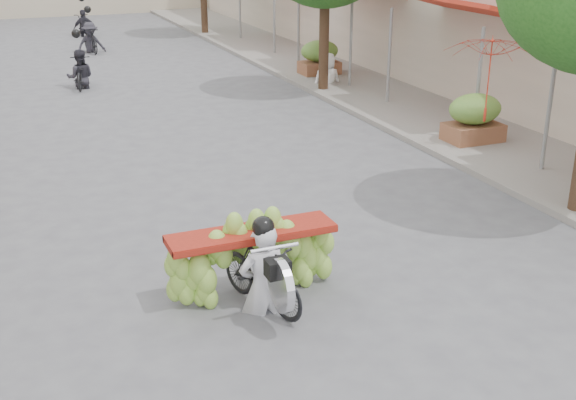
{
  "coord_description": "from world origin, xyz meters",
  "views": [
    {
      "loc": [
        -3.34,
        -4.5,
        4.63
      ],
      "look_at": [
        0.13,
        3.89,
        1.1
      ],
      "focal_mm": 45.0,
      "sensor_mm": 36.0,
      "label": 1
    }
  ],
  "objects": [
    {
      "name": "sidewalk_right",
      "position": [
        7.0,
        15.0,
        0.06
      ],
      "size": [
        4.0,
        60.0,
        0.12
      ],
      "primitive_type": "cube",
      "color": "gray",
      "rests_on": "ground"
    },
    {
      "name": "banana_motorbike",
      "position": [
        -0.54,
        3.28,
        0.72
      ],
      "size": [
        2.2,
        1.8,
        2.15
      ],
      "color": "black",
      "rests_on": "ground"
    },
    {
      "name": "market_umbrella",
      "position": [
        6.04,
        7.37,
        2.49
      ],
      "size": [
        2.6,
        2.6,
        1.78
      ],
      "rotation": [
        0.0,
        0.0,
        0.42
      ],
      "color": "#B12917",
      "rests_on": "ground"
    },
    {
      "name": "produce_crate_far",
      "position": [
        6.2,
        16.0,
        0.71
      ],
      "size": [
        1.2,
        0.88,
        1.16
      ],
      "color": "brown",
      "rests_on": "ground"
    },
    {
      "name": "bg_motorbike_b",
      "position": [
        0.23,
        23.35,
        0.86
      ],
      "size": [
        1.12,
        1.65,
        1.95
      ],
      "color": "black",
      "rests_on": "ground"
    },
    {
      "name": "produce_crate_mid",
      "position": [
        6.2,
        8.0,
        0.71
      ],
      "size": [
        1.2,
        0.88,
        1.16
      ],
      "color": "brown",
      "rests_on": "ground"
    },
    {
      "name": "bg_motorbike_a",
      "position": [
        -0.94,
        17.31,
        0.76
      ],
      "size": [
        0.87,
        1.59,
        1.95
      ],
      "color": "black",
      "rests_on": "ground"
    },
    {
      "name": "bg_motorbike_c",
      "position": [
        0.57,
        27.54,
        0.8
      ],
      "size": [
        1.02,
        1.62,
        1.95
      ],
      "color": "black",
      "rests_on": "ground"
    },
    {
      "name": "pedestrian",
      "position": [
        5.86,
        14.71,
        1.01
      ],
      "size": [
        0.91,
        0.58,
        1.78
      ],
      "rotation": [
        0.0,
        0.0,
        3.08
      ],
      "color": "white",
      "rests_on": "ground"
    }
  ]
}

